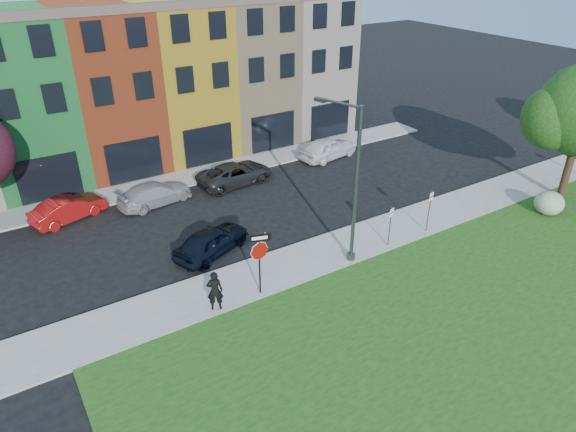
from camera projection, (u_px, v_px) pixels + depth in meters
ground at (360, 287)px, 22.89m from camera, size 120.00×120.00×0.00m
sidewalk_near at (354, 243)px, 26.02m from camera, size 40.00×3.00×0.12m
sidewalk_far at (174, 181)px, 32.64m from camera, size 40.00×2.40×0.12m
rowhouse_block at (141, 82)px, 35.10m from camera, size 30.00×10.12×10.00m
stop_sign at (259, 252)px, 21.35m from camera, size 1.01×0.36×2.95m
man at (215, 291)px, 20.96m from camera, size 1.00×0.95×1.84m
sedan_near at (212, 241)px, 25.03m from camera, size 4.56×5.30×1.41m
parked_car_red at (68, 209)px, 28.03m from camera, size 3.85×4.90×1.34m
parked_car_silver at (155, 194)px, 29.74m from camera, size 3.31×5.01×1.27m
parked_car_dark at (235, 174)px, 32.14m from camera, size 3.24×5.34×1.36m
parked_car_white at (328, 148)px, 35.80m from camera, size 3.11×4.91×1.49m
street_lamp at (352, 186)px, 22.98m from camera, size 1.06×2.50×7.54m
parking_sign_a at (391, 222)px, 25.11m from camera, size 0.31×0.13×2.18m
parking_sign_b at (430, 206)px, 26.29m from camera, size 0.32×0.11×2.38m
shrub at (549, 203)px, 28.41m from camera, size 1.57×1.57×1.33m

